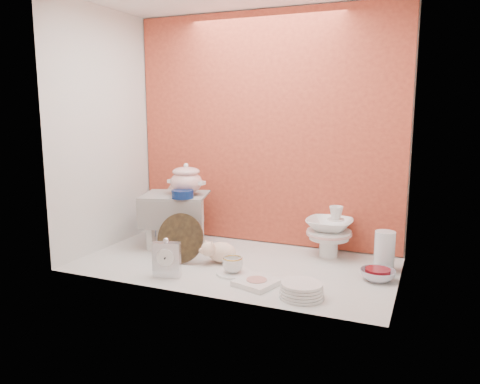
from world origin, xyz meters
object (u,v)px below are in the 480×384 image
object	(u,v)px
soup_tureen	(186,179)
plush_pig	(222,252)
floral_platter	(172,210)
dinner_plate_stack	(302,290)
step_stool	(176,220)
blue_white_vase	(166,220)
crystal_bowl	(378,275)
porcelain_tower	(329,231)
mantel_clock	(167,258)
gold_rim_teacup	(233,264)

from	to	relation	value
soup_tureen	plush_pig	world-z (taller)	soup_tureen
floral_platter	dinner_plate_stack	bearing A→B (deg)	-33.00
step_stool	blue_white_vase	size ratio (longest dim) A/B	1.64
soup_tureen	dinner_plate_stack	bearing A→B (deg)	-29.91
crystal_bowl	porcelain_tower	size ratio (longest dim) A/B	0.57
blue_white_vase	mantel_clock	xyz separation A→B (m)	(0.42, -0.68, -0.02)
mantel_clock	gold_rim_teacup	size ratio (longest dim) A/B	1.93
gold_rim_teacup	porcelain_tower	size ratio (longest dim) A/B	0.35
plush_pig	crystal_bowl	bearing A→B (deg)	-20.32
plush_pig	dinner_plate_stack	size ratio (longest dim) A/B	1.04
floral_platter	gold_rim_teacup	size ratio (longest dim) A/B	3.37
plush_pig	dinner_plate_stack	xyz separation A→B (m)	(0.57, -0.31, -0.03)
plush_pig	soup_tureen	bearing A→B (deg)	124.44
floral_platter	gold_rim_teacup	bearing A→B (deg)	-39.04
blue_white_vase	floral_platter	bearing A→B (deg)	86.66
soup_tureen	porcelain_tower	distance (m)	0.95
mantel_clock	floral_platter	bearing A→B (deg)	101.00
floral_platter	crystal_bowl	size ratio (longest dim) A/B	2.04
soup_tureen	porcelain_tower	world-z (taller)	soup_tureen
plush_pig	crystal_bowl	size ratio (longest dim) A/B	1.23
mantel_clock	plush_pig	xyz separation A→B (m)	(0.17, 0.33, -0.04)
floral_platter	porcelain_tower	size ratio (longest dim) A/B	1.16
soup_tureen	plush_pig	distance (m)	0.55
soup_tureen	mantel_clock	bearing A→B (deg)	-72.11
porcelain_tower	crystal_bowl	bearing A→B (deg)	-42.59
floral_platter	porcelain_tower	bearing A→B (deg)	-3.87
floral_platter	blue_white_vase	bearing A→B (deg)	-93.34
step_stool	blue_white_vase	bearing A→B (deg)	119.90
plush_pig	mantel_clock	bearing A→B (deg)	-141.67
step_stool	porcelain_tower	xyz separation A→B (m)	(0.96, 0.16, -0.01)
floral_platter	gold_rim_teacup	xyz separation A→B (m)	(0.72, -0.59, -0.12)
dinner_plate_stack	porcelain_tower	size ratio (longest dim) A/B	0.68
mantel_clock	dinner_plate_stack	distance (m)	0.74
crystal_bowl	porcelain_tower	xyz separation A→B (m)	(-0.32, 0.30, 0.13)
floral_platter	plush_pig	distance (m)	0.74
crystal_bowl	floral_platter	bearing A→B (deg)	165.59
crystal_bowl	blue_white_vase	bearing A→B (deg)	168.53
blue_white_vase	soup_tureen	bearing A→B (deg)	-30.77
step_stool	blue_white_vase	world-z (taller)	step_stool
floral_platter	gold_rim_teacup	distance (m)	0.94
floral_platter	mantel_clock	xyz separation A→B (m)	(0.42, -0.76, -0.07)
step_stool	gold_rim_teacup	xyz separation A→B (m)	(0.55, -0.35, -0.12)
mantel_clock	soup_tureen	bearing A→B (deg)	90.13
dinner_plate_stack	plush_pig	bearing A→B (deg)	150.96
gold_rim_teacup	dinner_plate_stack	distance (m)	0.46
dinner_plate_stack	crystal_bowl	xyz separation A→B (m)	(0.31, 0.37, -0.01)
floral_platter	mantel_clock	distance (m)	0.87
floral_platter	crystal_bowl	world-z (taller)	floral_platter
blue_white_vase	crystal_bowl	bearing A→B (deg)	-11.47
step_stool	blue_white_vase	distance (m)	0.24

